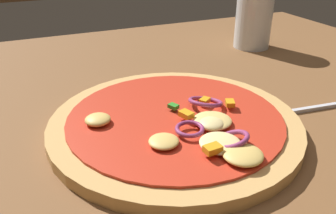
# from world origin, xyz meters

# --- Properties ---
(dining_table) EXTENTS (1.13, 0.95, 0.04)m
(dining_table) POSITION_xyz_m (0.00, 0.00, 0.02)
(dining_table) COLOR brown
(dining_table) RESTS_ON ground
(pizza) EXTENTS (0.29, 0.29, 0.03)m
(pizza) POSITION_xyz_m (0.02, 0.01, 0.05)
(pizza) COLOR tan
(pizza) RESTS_ON dining_table
(fork) EXTENTS (0.19, 0.03, 0.01)m
(fork) POSITION_xyz_m (0.19, -0.02, 0.04)
(fork) COLOR silver
(fork) RESTS_ON dining_table
(beer_glass) EXTENTS (0.07, 0.07, 0.13)m
(beer_glass) POSITION_xyz_m (0.29, 0.24, 0.10)
(beer_glass) COLOR silver
(beer_glass) RESTS_ON dining_table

